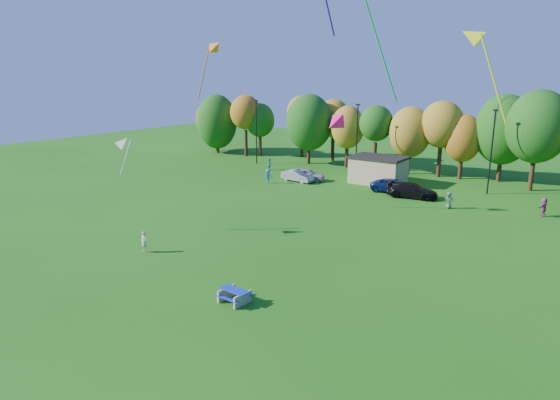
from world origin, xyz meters
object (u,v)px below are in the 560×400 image
Objects in this scene: car_d at (412,191)px; picnic_table at (235,295)px; kite_flyer at (144,242)px; car_b at (298,176)px; car_c at (395,186)px; car_a at (307,174)px.

picnic_table is at bearing 172.01° from car_d.
kite_flyer is (-10.78, 2.34, 0.34)m from picnic_table.
car_b is (-15.28, 29.35, 0.25)m from picnic_table.
car_d reaches higher than car_b.
car_d reaches higher than car_c.
car_d is at bearing -119.38° from car_c.
car_a is 0.84× the size of car_d.
car_b is at bearing 93.06° from car_c.
car_a is (-3.90, 28.09, -0.03)m from kite_flyer.
car_a reaches higher than picnic_table.
car_c is (11.25, 0.40, -0.04)m from car_a.
car_a is (-14.68, 30.44, 0.31)m from picnic_table.
car_b is 14.26m from car_d.
picnic_table is 33.80m from car_a.
car_a reaches higher than car_b.
car_c is at bearing -107.57° from car_a.
car_b is (-0.60, -1.09, -0.05)m from car_a.
picnic_table is 31.03m from car_c.
kite_flyer is at bearing 170.98° from picnic_table.
car_a is at bearing 76.92° from car_d.
kite_flyer is 0.37× the size of car_b.
picnic_table is 0.35× the size of car_d.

